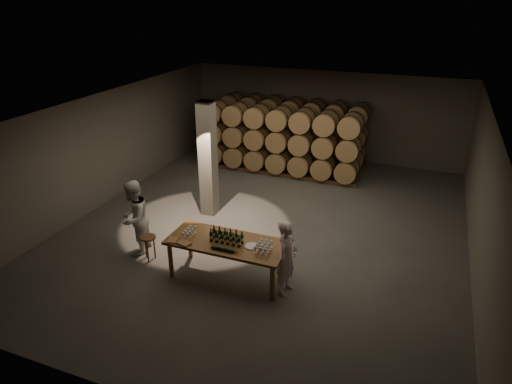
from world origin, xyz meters
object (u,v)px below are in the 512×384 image
at_px(bottle_cluster, 226,238).
at_px(person_man, 287,258).
at_px(stool, 148,241).
at_px(person_woman, 134,218).
at_px(tasting_table, 227,246).
at_px(notebook_near, 184,243).
at_px(plate, 252,246).

distance_m(bottle_cluster, person_man, 1.36).
bearing_deg(stool, person_man, -0.41).
height_order(bottle_cluster, stool, bottle_cluster).
bearing_deg(person_woman, tasting_table, 77.50).
distance_m(notebook_near, person_man, 2.19).
height_order(plate, notebook_near, notebook_near).
distance_m(tasting_table, person_woman, 2.49).
height_order(bottle_cluster, notebook_near, bottle_cluster).
bearing_deg(stool, tasting_table, 0.40).
bearing_deg(plate, bottle_cluster, -176.86).
distance_m(plate, stool, 2.62).
relative_size(tasting_table, stool, 4.32).
distance_m(plate, person_woman, 3.05).
height_order(tasting_table, notebook_near, notebook_near).
bearing_deg(person_woman, person_man, 78.28).
bearing_deg(plate, person_man, -2.65).
bearing_deg(person_woman, stool, 60.13).
xyz_separation_m(plate, person_man, (0.78, -0.04, -0.08)).
height_order(bottle_cluster, person_man, person_man).
relative_size(notebook_near, person_woman, 0.15).
bearing_deg(bottle_cluster, plate, 3.14).
relative_size(tasting_table, person_woman, 1.42).
height_order(tasting_table, person_man, person_man).
xyz_separation_m(tasting_table, person_man, (1.35, -0.04, 0.03)).
bearing_deg(tasting_table, plate, -0.16).
xyz_separation_m(bottle_cluster, plate, (0.57, 0.03, -0.10)).
xyz_separation_m(tasting_table, person_woman, (-2.48, 0.17, 0.12)).
relative_size(bottle_cluster, person_woman, 0.40).
height_order(stool, person_woman, person_woman).
bearing_deg(tasting_table, bottle_cluster, -95.22).
distance_m(stool, person_man, 3.38).
bearing_deg(notebook_near, person_woman, 172.81).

